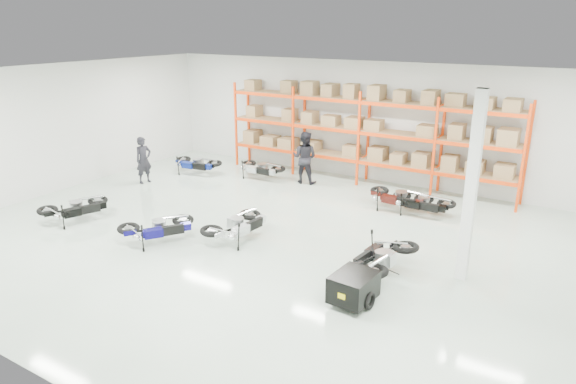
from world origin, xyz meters
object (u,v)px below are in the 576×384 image
Objects in this scene: moto_blue_centre at (158,224)px; moto_back_a at (195,160)px; person_left at (144,160)px; moto_back_d at (399,194)px; moto_silver_left at (238,221)px; trailer at (354,287)px; moto_touring_right at (382,252)px; moto_back_b at (260,165)px; moto_black_far_left at (75,204)px; person_back at (305,157)px; moto_back_c at (422,199)px.

moto_back_a is at bearing -23.71° from moto_blue_centre.
moto_back_d is at bearing -64.52° from person_left.
moto_back_d is at bearing -94.96° from moto_blue_centre.
moto_blue_centre is 0.99× the size of moto_back_d.
moto_silver_left reaches higher than moto_back_d.
moto_back_d is (-1.22, 6.18, 0.15)m from trailer.
trailer is at bearing -83.95° from moto_touring_right.
moto_back_a is 2.71m from moto_back_b.
moto_black_far_left is 1.02× the size of person_left.
moto_back_a is at bearing 152.87° from trailer.
moto_blue_centre is 1.02× the size of person_left.
person_left is 0.89× the size of person_back.
moto_back_c is at bearing 98.81° from trailer.
moto_back_d is 0.93× the size of person_back.
moto_blue_centre is 1.06× the size of trailer.
moto_back_c is 10.31m from person_left.
moto_touring_right is at bearing -133.25° from moto_blue_centre.
moto_silver_left is 5.31m from moto_black_far_left.
moto_back_a is at bearing 92.91° from moto_back_c.
moto_black_far_left is 9.45m from moto_touring_right.
moto_back_d is at bearing 89.61° from moto_back_c.
moto_black_far_left is 1.00× the size of moto_back_a.
moto_blue_centre is at bearing 138.79° from moto_back_c.
trailer is 9.85m from moto_back_b.
moto_black_far_left is 8.21m from person_back.
person_left reaches higher than moto_black_far_left.
moto_back_c is at bearing -90.19° from moto_back_d.
moto_back_b is (-7.11, 5.22, -0.08)m from moto_touring_right.
moto_blue_centre is at bearing -167.63° from moto_back_b.
moto_blue_centre is at bearing -117.67° from person_left.
person_back reaches higher than trailer.
moto_back_b is 1.88m from person_back.
moto_silver_left is 1.06× the size of person_left.
moto_silver_left is 1.02× the size of moto_back_d.
moto_back_b is at bearing 85.95° from moto_back_d.
person_left is (-9.31, -2.13, 0.32)m from moto_back_d.
moto_back_d is at bearing 110.98° from moto_touring_right.
person_back is (5.21, 3.17, 0.10)m from person_left.
moto_blue_centre is at bearing 41.42° from moto_silver_left.
trailer is at bearing -166.71° from moto_back_d.
person_left is at bearing 22.24° from person_back.
moto_blue_centre is 1.01× the size of moto_back_a.
person_left is (-10.08, -2.10, 0.35)m from moto_back_c.
moto_touring_right reaches higher than moto_back_b.
moto_touring_right is (6.01, 1.38, 0.05)m from moto_blue_centre.
moto_touring_right is 1.14× the size of moto_back_b.
person_left is at bearing 172.95° from moto_touring_right.
moto_silver_left is 1.07× the size of moto_back_c.
person_back reaches higher than moto_silver_left.
moto_back_a reaches higher than moto_back_c.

